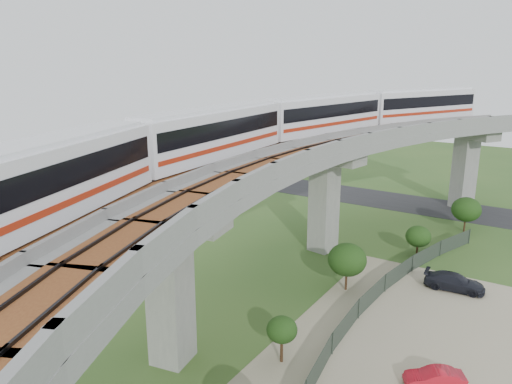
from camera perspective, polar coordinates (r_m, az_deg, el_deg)
ground at (r=39.45m, az=-0.18°, el=-11.04°), size 160.00×160.00×0.00m
dirt_lot at (r=33.21m, az=19.61°, el=-17.40°), size 18.00×26.00×0.04m
asphalt_road at (r=65.16m, az=14.16°, el=-0.81°), size 60.00×8.00×0.03m
viaduct at (r=34.52m, az=5.20°, el=1.08°), size 19.58×73.98×11.40m
metro_train at (r=39.43m, az=4.08°, el=7.68°), size 12.82×61.14×3.64m
fence at (r=35.41m, az=13.63°, el=-13.37°), size 3.87×38.73×1.50m
tree_0 at (r=55.33m, az=22.91°, el=-1.85°), size 2.94×2.94×3.63m
tree_1 at (r=47.20m, az=18.05°, el=-4.85°), size 2.25×2.25×2.83m
tree_2 at (r=38.90m, az=10.38°, el=-7.62°), size 2.96×2.96×3.78m
tree_3 at (r=30.02m, az=2.98°, el=-15.46°), size 1.82×1.82×2.92m
car_red at (r=30.47m, az=19.75°, el=-19.39°), size 3.36×2.62×1.07m
car_dark at (r=41.92m, az=21.74°, el=-9.51°), size 4.60×2.21×1.29m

